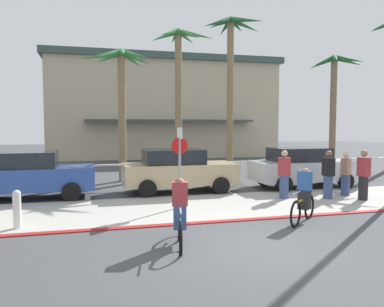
{
  "coord_description": "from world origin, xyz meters",
  "views": [
    {
      "loc": [
        -3.32,
        -7.62,
        2.62
      ],
      "look_at": [
        0.31,
        6.0,
        1.6
      ],
      "focal_mm": 36.22,
      "sensor_mm": 36.0,
      "label": 1
    }
  ],
  "objects_px": {
    "bollard_3": "(17,209)",
    "pedestrian_2": "(363,177)",
    "stop_sign_bike_lane": "(180,155)",
    "palm_tree_4": "(231,57)",
    "palm_tree_3": "(179,65)",
    "pedestrian_1": "(328,177)",
    "car_silver_3": "(303,167)",
    "palm_tree_2": "(121,79)",
    "pedestrian_3": "(346,176)",
    "cyclist_teal_0": "(180,214)",
    "car_tan_2": "(178,170)",
    "pedestrian_0": "(284,176)",
    "palm_tree_5": "(335,86)",
    "car_blue_1": "(29,175)",
    "cyclist_yellow_1": "(304,197)"
  },
  "relations": [
    {
      "from": "palm_tree_5",
      "to": "cyclist_teal_0",
      "type": "relative_size",
      "value": 3.7
    },
    {
      "from": "cyclist_teal_0",
      "to": "pedestrian_2",
      "type": "bearing_deg",
      "value": 23.94
    },
    {
      "from": "palm_tree_2",
      "to": "pedestrian_3",
      "type": "xyz_separation_m",
      "value": [
        7.72,
        -6.02,
        -4.0
      ]
    },
    {
      "from": "palm_tree_3",
      "to": "pedestrian_0",
      "type": "xyz_separation_m",
      "value": [
        2.15,
        -7.36,
        -4.93
      ]
    },
    {
      "from": "cyclist_teal_0",
      "to": "pedestrian_3",
      "type": "bearing_deg",
      "value": 29.82
    },
    {
      "from": "palm_tree_3",
      "to": "pedestrian_3",
      "type": "height_order",
      "value": "palm_tree_3"
    },
    {
      "from": "palm_tree_3",
      "to": "car_silver_3",
      "type": "height_order",
      "value": "palm_tree_3"
    },
    {
      "from": "pedestrian_2",
      "to": "car_silver_3",
      "type": "bearing_deg",
      "value": 99.5
    },
    {
      "from": "bollard_3",
      "to": "pedestrian_3",
      "type": "bearing_deg",
      "value": 9.64
    },
    {
      "from": "cyclist_yellow_1",
      "to": "pedestrian_2",
      "type": "xyz_separation_m",
      "value": [
        3.63,
        2.15,
        0.13
      ]
    },
    {
      "from": "car_silver_3",
      "to": "pedestrian_2",
      "type": "bearing_deg",
      "value": -80.5
    },
    {
      "from": "cyclist_teal_0",
      "to": "bollard_3",
      "type": "bearing_deg",
      "value": 147.74
    },
    {
      "from": "cyclist_yellow_1",
      "to": "pedestrian_2",
      "type": "relative_size",
      "value": 0.85
    },
    {
      "from": "palm_tree_2",
      "to": "pedestrian_2",
      "type": "bearing_deg",
      "value": -41.9
    },
    {
      "from": "bollard_3",
      "to": "cyclist_yellow_1",
      "type": "distance_m",
      "value": 7.5
    },
    {
      "from": "palm_tree_3",
      "to": "pedestrian_1",
      "type": "relative_size",
      "value": 4.39
    },
    {
      "from": "bollard_3",
      "to": "pedestrian_1",
      "type": "bearing_deg",
      "value": 8.54
    },
    {
      "from": "palm_tree_4",
      "to": "cyclist_teal_0",
      "type": "height_order",
      "value": "palm_tree_4"
    },
    {
      "from": "cyclist_teal_0",
      "to": "cyclist_yellow_1",
      "type": "distance_m",
      "value": 3.87
    },
    {
      "from": "palm_tree_5",
      "to": "pedestrian_3",
      "type": "bearing_deg",
      "value": -121.85
    },
    {
      "from": "stop_sign_bike_lane",
      "to": "palm_tree_2",
      "type": "height_order",
      "value": "palm_tree_2"
    },
    {
      "from": "palm_tree_5",
      "to": "pedestrian_0",
      "type": "xyz_separation_m",
      "value": [
        -6.96,
        -7.11,
        -4.07
      ]
    },
    {
      "from": "cyclist_teal_0",
      "to": "pedestrian_2",
      "type": "distance_m",
      "value": 8.03
    },
    {
      "from": "bollard_3",
      "to": "pedestrian_3",
      "type": "distance_m",
      "value": 11.16
    },
    {
      "from": "palm_tree_2",
      "to": "palm_tree_4",
      "type": "relative_size",
      "value": 0.74
    },
    {
      "from": "stop_sign_bike_lane",
      "to": "cyclist_yellow_1",
      "type": "distance_m",
      "value": 3.97
    },
    {
      "from": "pedestrian_2",
      "to": "car_blue_1",
      "type": "bearing_deg",
      "value": 163.45
    },
    {
      "from": "car_silver_3",
      "to": "palm_tree_3",
      "type": "bearing_deg",
      "value": 128.46
    },
    {
      "from": "stop_sign_bike_lane",
      "to": "palm_tree_4",
      "type": "relative_size",
      "value": 0.3
    },
    {
      "from": "car_tan_2",
      "to": "cyclist_teal_0",
      "type": "distance_m",
      "value": 6.78
    },
    {
      "from": "pedestrian_0",
      "to": "pedestrian_2",
      "type": "height_order",
      "value": "pedestrian_2"
    },
    {
      "from": "pedestrian_3",
      "to": "car_tan_2",
      "type": "bearing_deg",
      "value": 157.42
    },
    {
      "from": "car_silver_3",
      "to": "pedestrian_2",
      "type": "height_order",
      "value": "pedestrian_2"
    },
    {
      "from": "cyclist_teal_0",
      "to": "pedestrian_1",
      "type": "bearing_deg",
      "value": 31.2
    },
    {
      "from": "bollard_3",
      "to": "pedestrian_1",
      "type": "distance_m",
      "value": 10.12
    },
    {
      "from": "stop_sign_bike_lane",
      "to": "palm_tree_5",
      "type": "bearing_deg",
      "value": 35.1
    },
    {
      "from": "bollard_3",
      "to": "pedestrian_2",
      "type": "relative_size",
      "value": 0.56
    },
    {
      "from": "car_silver_3",
      "to": "pedestrian_3",
      "type": "distance_m",
      "value": 2.23
    },
    {
      "from": "car_tan_2",
      "to": "stop_sign_bike_lane",
      "type": "bearing_deg",
      "value": -101.98
    },
    {
      "from": "car_tan_2",
      "to": "palm_tree_5",
      "type": "bearing_deg",
      "value": 24.72
    },
    {
      "from": "palm_tree_3",
      "to": "car_tan_2",
      "type": "distance_m",
      "value": 7.07
    },
    {
      "from": "palm_tree_5",
      "to": "pedestrian_2",
      "type": "xyz_separation_m",
      "value": [
        -4.42,
        -8.09,
        -4.06
      ]
    },
    {
      "from": "palm_tree_2",
      "to": "pedestrian_0",
      "type": "height_order",
      "value": "palm_tree_2"
    },
    {
      "from": "palm_tree_5",
      "to": "pedestrian_2",
      "type": "height_order",
      "value": "palm_tree_5"
    },
    {
      "from": "palm_tree_5",
      "to": "pedestrian_1",
      "type": "xyz_separation_m",
      "value": [
        -5.44,
        -7.52,
        -4.08
      ]
    },
    {
      "from": "bollard_3",
      "to": "car_tan_2",
      "type": "distance_m",
      "value": 6.73
    },
    {
      "from": "palm_tree_2",
      "to": "pedestrian_1",
      "type": "xyz_separation_m",
      "value": [
        6.73,
        -6.38,
        -3.96
      ]
    },
    {
      "from": "cyclist_teal_0",
      "to": "pedestrian_0",
      "type": "relative_size",
      "value": 1.03
    },
    {
      "from": "car_silver_3",
      "to": "pedestrian_1",
      "type": "distance_m",
      "value": 2.58
    },
    {
      "from": "palm_tree_4",
      "to": "pedestrian_2",
      "type": "distance_m",
      "value": 10.13
    }
  ]
}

